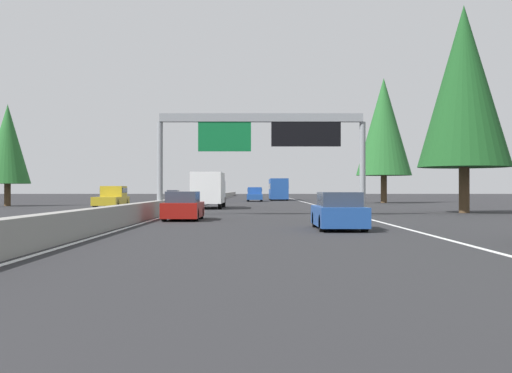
% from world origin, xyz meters
% --- Properties ---
extents(ground_plane, '(320.00, 320.00, 0.00)m').
position_xyz_m(ground_plane, '(60.00, 0.00, 0.00)').
color(ground_plane, '#262628').
extents(median_barrier, '(180.00, 0.56, 0.90)m').
position_xyz_m(median_barrier, '(80.00, 0.30, 0.45)').
color(median_barrier, gray).
rests_on(median_barrier, ground).
extents(shoulder_stripe_right, '(160.00, 0.16, 0.01)m').
position_xyz_m(shoulder_stripe_right, '(70.00, -11.52, 0.01)').
color(shoulder_stripe_right, silver).
rests_on(shoulder_stripe_right, ground).
extents(shoulder_stripe_median, '(160.00, 0.16, 0.01)m').
position_xyz_m(shoulder_stripe_median, '(70.00, -0.25, 0.01)').
color(shoulder_stripe_median, silver).
rests_on(shoulder_stripe_median, ground).
extents(sign_gantry_overhead, '(0.50, 12.68, 6.18)m').
position_xyz_m(sign_gantry_overhead, '(34.55, -6.04, 4.92)').
color(sign_gantry_overhead, gray).
rests_on(sign_gantry_overhead, ground).
extents(sedan_far_left, '(4.40, 1.80, 1.47)m').
position_xyz_m(sedan_far_left, '(21.01, -8.80, 0.68)').
color(sedan_far_left, '#1E4793').
rests_on(sedan_far_left, ground).
extents(sedan_mid_left, '(4.40, 1.80, 1.47)m').
position_xyz_m(sedan_mid_left, '(28.66, -1.81, 0.68)').
color(sedan_mid_left, maroon).
rests_on(sedan_mid_left, ground).
extents(pickup_near_right, '(5.60, 2.00, 1.86)m').
position_xyz_m(pickup_near_right, '(79.53, -5.39, 0.91)').
color(pickup_near_right, '#1E4793').
rests_on(pickup_near_right, ground).
extents(bus_mid_center, '(11.50, 2.55, 3.10)m').
position_xyz_m(bus_mid_center, '(89.18, -8.80, 1.72)').
color(bus_mid_center, '#1E4793').
rests_on(bus_mid_center, ground).
extents(sedan_distant_b, '(4.40, 1.80, 1.47)m').
position_xyz_m(sedan_distant_b, '(117.87, -5.34, 0.68)').
color(sedan_distant_b, '#2D6B38').
rests_on(sedan_distant_b, ground).
extents(box_truck_far_center, '(8.50, 2.40, 2.95)m').
position_xyz_m(box_truck_far_center, '(49.04, -1.63, 1.61)').
color(box_truck_far_center, white).
rests_on(box_truck_far_center, ground).
extents(oncoming_near, '(4.40, 1.80, 1.47)m').
position_xyz_m(oncoming_near, '(89.52, 6.63, 0.68)').
color(oncoming_near, maroon).
rests_on(oncoming_near, ground).
extents(oncoming_far, '(5.60, 2.00, 1.86)m').
position_xyz_m(oncoming_far, '(49.85, 6.65, 0.91)').
color(oncoming_far, '#AD931E').
rests_on(oncoming_far, ground).
extents(conifer_right_near, '(6.12, 6.12, 13.91)m').
position_xyz_m(conifer_right_near, '(38.40, -19.44, 8.46)').
color(conifer_right_near, '#4C3823').
rests_on(conifer_right_near, ground).
extents(conifer_right_mid, '(6.41, 6.41, 14.56)m').
position_xyz_m(conifer_right_mid, '(69.93, -20.43, 8.86)').
color(conifer_right_mid, '#4C3823').
rests_on(conifer_right_mid, ground).
extents(conifer_left_near, '(4.24, 4.24, 9.64)m').
position_xyz_m(conifer_left_near, '(56.01, 17.93, 5.85)').
color(conifer_left_near, '#4C3823').
rests_on(conifer_left_near, ground).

